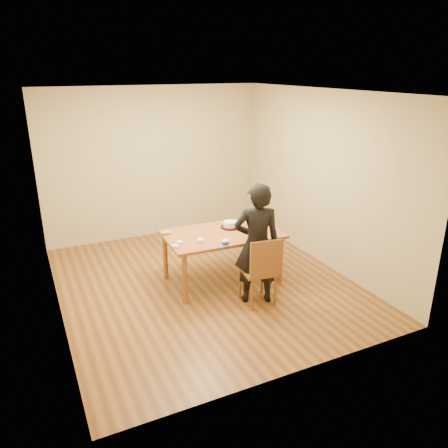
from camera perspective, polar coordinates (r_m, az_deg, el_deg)
name	(u,v)px	position (r m, az deg, el deg)	size (l,w,h in m)	color
room_shell	(194,188)	(6.29, -3.97, 4.67)	(4.00, 4.50, 2.70)	brown
dining_table	(223,234)	(6.27, -0.20, -1.32)	(1.65, 0.98, 0.04)	brown
dining_chair	(258,271)	(5.81, 4.44, -6.16)	(0.40, 0.40, 0.04)	brown
cake_plate	(230,227)	(6.45, 0.83, -0.38)	(0.28, 0.28, 0.02)	red
cake	(230,224)	(6.44, 0.83, -0.02)	(0.20, 0.20, 0.06)	white
frosting_dome	(230,221)	(6.42, 0.83, 0.36)	(0.20, 0.20, 0.03)	white
frosting_tub	(225,243)	(5.80, 0.17, -2.48)	(0.09, 0.09, 0.08)	white
frosting_lid	(221,247)	(5.76, -0.39, -3.03)	(0.09, 0.09, 0.01)	#1944A4
frosting_dollop	(221,246)	(5.75, -0.39, -2.92)	(0.04, 0.04, 0.02)	white
ramekin_green	(200,241)	(5.93, -3.12, -2.20)	(0.09, 0.09, 0.04)	white
ramekin_yellow	(179,243)	(5.89, -5.86, -2.43)	(0.08, 0.08, 0.04)	white
ramekin_multi	(175,247)	(5.77, -6.37, -2.94)	(0.09, 0.09, 0.04)	white
candy_box_pink	(167,234)	(6.24, -7.48, -1.27)	(0.13, 0.06, 0.02)	#D832A7
candy_box_green	(166,232)	(6.24, -7.54, -1.10)	(0.13, 0.06, 0.02)	#37921A
spatula	(225,245)	(5.82, 0.09, -2.77)	(0.17, 0.02, 0.01)	black
person	(257,244)	(5.70, 4.32, -2.63)	(0.60, 0.39, 1.64)	black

